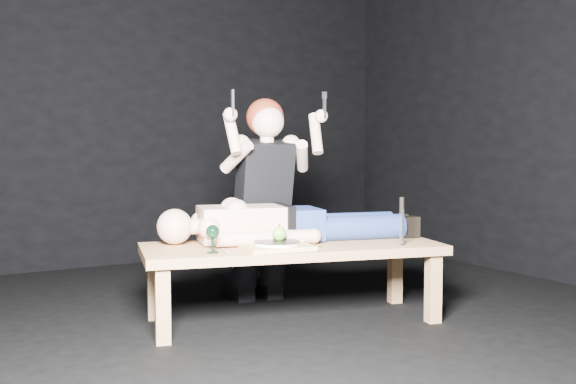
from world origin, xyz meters
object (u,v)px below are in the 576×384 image
at_px(table, 292,283).
at_px(goblet, 213,239).
at_px(serving_tray, 277,247).
at_px(carving_knife, 402,221).
at_px(kneeling_woman, 260,198).
at_px(lying_man, 293,219).

distance_m(table, goblet, 0.61).
relative_size(serving_tray, goblet, 2.47).
height_order(serving_tray, carving_knife, carving_knife).
xyz_separation_m(serving_tray, goblet, (-0.36, 0.05, 0.06)).
distance_m(goblet, carving_knife, 1.09).
bearing_deg(table, kneeling_woman, 96.05).
xyz_separation_m(kneeling_woman, serving_tray, (-0.25, -0.66, -0.22)).
relative_size(table, kneeling_woman, 1.26).
bearing_deg(carving_knife, serving_tray, 174.90).
bearing_deg(kneeling_woman, lying_man, -80.56).
height_order(table, serving_tray, serving_tray).
relative_size(lying_man, goblet, 11.22).
height_order(lying_man, serving_tray, lying_man).
height_order(goblet, carving_knife, carving_knife).
bearing_deg(goblet, serving_tray, -8.01).
bearing_deg(kneeling_woman, table, -90.19).
bearing_deg(lying_man, serving_tray, -121.11).
height_order(lying_man, kneeling_woman, kneeling_woman).
bearing_deg(table, carving_knife, -19.95).
relative_size(lying_man, carving_knife, 6.14).
xyz_separation_m(lying_man, goblet, (-0.62, -0.20, -0.05)).
height_order(serving_tray, goblet, goblet).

